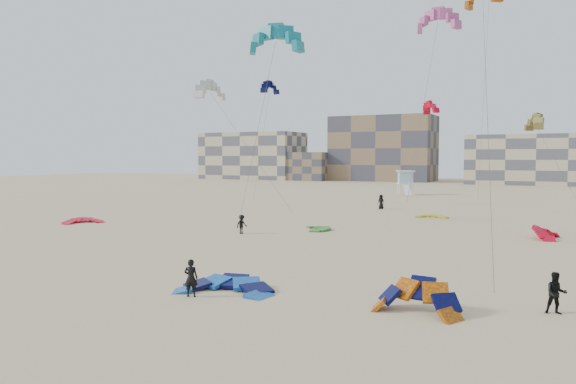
% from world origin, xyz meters
% --- Properties ---
extents(ground, '(320.00, 320.00, 0.00)m').
position_xyz_m(ground, '(0.00, 0.00, 0.00)').
color(ground, tan).
rests_on(ground, ground).
extents(kite_ground_blue, '(5.50, 5.70, 2.09)m').
position_xyz_m(kite_ground_blue, '(2.37, 4.20, 0.00)').
color(kite_ground_blue, blue).
rests_on(kite_ground_blue, ground).
extents(kite_ground_orange, '(4.11, 4.14, 3.72)m').
position_xyz_m(kite_ground_orange, '(11.72, 4.60, 0.00)').
color(kite_ground_orange, orange).
rests_on(kite_ground_orange, ground).
extents(kite_ground_red, '(5.50, 5.44, 1.61)m').
position_xyz_m(kite_ground_red, '(-26.23, 21.98, 0.00)').
color(kite_ground_red, red).
rests_on(kite_ground_red, ground).
extents(kite_ground_green, '(4.52, 4.44, 0.61)m').
position_xyz_m(kite_ground_green, '(-3.07, 27.75, 0.00)').
color(kite_ground_green, '#3C9623').
rests_on(kite_ground_green, ground).
extents(kite_ground_red_far, '(3.73, 3.56, 3.07)m').
position_xyz_m(kite_ground_red_far, '(15.76, 30.98, 0.00)').
color(kite_ground_red_far, red).
rests_on(kite_ground_red_far, ground).
extents(kite_ground_yellow, '(3.44, 3.61, 0.58)m').
position_xyz_m(kite_ground_yellow, '(3.85, 43.02, 0.00)').
color(kite_ground_yellow, gold).
rests_on(kite_ground_yellow, ground).
extents(kitesurfer_main, '(0.76, 0.62, 1.80)m').
position_xyz_m(kitesurfer_main, '(1.50, 2.63, 0.90)').
color(kitesurfer_main, black).
rests_on(kitesurfer_main, ground).
extents(kitesurfer_b, '(0.99, 0.85, 1.78)m').
position_xyz_m(kitesurfer_b, '(16.99, 7.16, 0.89)').
color(kitesurfer_b, black).
rests_on(kitesurfer_b, ground).
extents(kitesurfer_c, '(0.95, 1.21, 1.64)m').
position_xyz_m(kitesurfer_c, '(-7.88, 22.43, 0.82)').
color(kitesurfer_c, black).
rests_on(kitesurfer_c, ground).
extents(kitesurfer_e, '(0.98, 0.73, 1.84)m').
position_xyz_m(kitesurfer_e, '(-4.18, 50.26, 0.92)').
color(kitesurfer_e, black).
rests_on(kitesurfer_e, ground).
extents(kite_fly_teal_a, '(5.32, 5.21, 16.50)m').
position_xyz_m(kite_fly_teal_a, '(-4.63, 22.61, 16.08)').
color(kite_fly_teal_a, teal).
rests_on(kite_fly_teal_a, ground).
extents(kite_fly_grey, '(10.07, 5.13, 13.54)m').
position_xyz_m(kite_fly_grey, '(-15.97, 29.51, 13.28)').
color(kite_fly_grey, silver).
rests_on(kite_fly_grey, ground).
extents(kite_fly_pink, '(7.28, 8.72, 21.55)m').
position_xyz_m(kite_fly_pink, '(4.03, 43.71, 21.23)').
color(kite_fly_pink, '#BB4D92').
rests_on(kite_fly_pink, ground).
extents(kite_fly_olive, '(6.60, 9.72, 9.66)m').
position_xyz_m(kite_fly_olive, '(14.30, 36.87, 9.63)').
color(kite_fly_olive, brown).
rests_on(kite_fly_olive, ground).
extents(kite_fly_navy, '(3.62, 5.55, 16.06)m').
position_xyz_m(kite_fly_navy, '(-19.69, 49.14, 15.95)').
color(kite_fly_navy, '#060843').
rests_on(kite_fly_navy, ground).
extents(kite_fly_red, '(5.19, 12.80, 14.37)m').
position_xyz_m(kite_fly_red, '(-1.84, 66.97, 13.92)').
color(kite_fly_red, red).
rests_on(kite_fly_red, ground).
extents(lifeguard_tower_far, '(3.93, 6.31, 4.24)m').
position_xyz_m(lifeguard_tower_far, '(-8.75, 78.82, 2.10)').
color(lifeguard_tower_far, white).
rests_on(lifeguard_tower_far, ground).
extents(condo_west_a, '(30.00, 15.00, 14.00)m').
position_xyz_m(condo_west_a, '(-70.00, 130.00, 7.00)').
color(condo_west_a, tan).
rests_on(condo_west_a, ground).
extents(condo_west_b, '(28.00, 14.00, 18.00)m').
position_xyz_m(condo_west_b, '(-30.00, 134.00, 9.00)').
color(condo_west_b, '#786148').
rests_on(condo_west_b, ground).
extents(condo_mid, '(32.00, 16.00, 12.00)m').
position_xyz_m(condo_mid, '(10.00, 130.00, 6.00)').
color(condo_mid, tan).
rests_on(condo_mid, ground).
extents(condo_fill_left, '(12.00, 10.00, 8.00)m').
position_xyz_m(condo_fill_left, '(-50.00, 128.00, 4.00)').
color(condo_fill_left, '#786148').
rests_on(condo_fill_left, ground).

